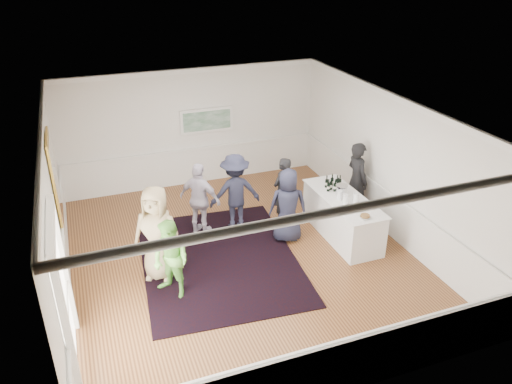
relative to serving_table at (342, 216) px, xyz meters
name	(u,v)px	position (x,y,z in m)	size (l,w,h in m)	color
floor	(241,256)	(-2.43, -0.02, -0.49)	(8.00, 8.00, 0.00)	brown
ceiling	(239,112)	(-2.43, -0.02, 2.71)	(7.00, 8.00, 0.02)	white
wall_left	(55,219)	(-5.93, -0.02, 1.11)	(0.02, 8.00, 3.20)	white
wall_right	(389,165)	(1.07, -0.02, 1.11)	(0.02, 8.00, 3.20)	white
wall_back	(192,128)	(-2.43, 3.98, 1.11)	(7.00, 0.02, 3.20)	white
wall_front	(337,312)	(-2.43, -4.02, 1.11)	(7.00, 0.02, 3.20)	white
wainscoting	(241,236)	(-2.43, -0.02, 0.01)	(7.00, 8.00, 1.00)	white
mirror	(55,180)	(-5.88, 1.28, 1.31)	(0.05, 1.25, 1.85)	gold
doorway	(63,288)	(-5.87, -1.92, 0.93)	(0.10, 1.78, 2.56)	white
landscape_painting	(207,120)	(-2.03, 3.92, 1.29)	(1.44, 0.06, 0.66)	white
area_rug	(219,259)	(-2.92, 0.00, -0.48)	(3.16, 4.15, 0.02)	black
serving_table	(342,216)	(0.00, 0.00, 0.00)	(0.90, 2.38, 0.97)	white
bartender	(357,180)	(0.77, 0.74, 0.46)	(0.69, 0.45, 1.90)	black
guest_tan	(157,234)	(-4.17, -0.12, 0.50)	(0.96, 0.63, 1.97)	tan
guest_green	(171,259)	(-4.06, -0.80, 0.30)	(0.76, 0.60, 1.57)	#71C34E
guest_lilac	(200,199)	(-2.97, 1.22, 0.38)	(1.01, 0.42, 1.73)	silver
guest_dark_a	(235,192)	(-2.14, 1.21, 0.43)	(1.18, 0.68, 1.83)	#202236
guest_dark_b	(283,190)	(-1.01, 1.08, 0.33)	(0.60, 0.39, 1.64)	black
guest_navy	(288,205)	(-1.23, 0.29, 0.37)	(0.83, 0.54, 1.71)	#202236
wine_bottles	(334,182)	(0.00, 0.50, 0.63)	(0.42, 0.35, 0.31)	black
juice_pitchers	(347,197)	(-0.05, -0.20, 0.60)	(0.38, 0.36, 0.24)	#7DAE3E
ice_bucket	(341,191)	(0.00, 0.13, 0.59)	(0.26, 0.26, 0.24)	silver
nut_bowl	(365,217)	(-0.06, -0.97, 0.52)	(0.23, 0.23, 0.07)	white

